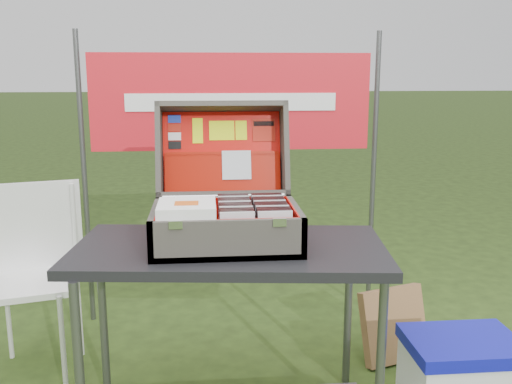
{
  "coord_description": "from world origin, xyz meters",
  "views": [
    {
      "loc": [
        -0.16,
        -2.2,
        1.47
      ],
      "look_at": [
        0.05,
        0.1,
        0.98
      ],
      "focal_mm": 40.0,
      "sensor_mm": 36.0,
      "label": 1
    }
  ],
  "objects": [
    {
      "name": "cardboard_box",
      "position": [
        0.8,
        0.46,
        0.19
      ],
      "size": [
        0.39,
        0.27,
        0.38
      ],
      "primitive_type": "cube",
      "rotation": [
        -0.28,
        0.0,
        0.32
      ],
      "color": "brown",
      "rests_on": "ground"
    },
    {
      "name": "songbook_2",
      "position": [
        -0.23,
        -0.06,
        0.95
      ],
      "size": [
        0.22,
        0.22,
        0.0
      ],
      "primitive_type": "cube",
      "color": "white",
      "rests_on": "suitcase_base_wall_front"
    },
    {
      "name": "table_leg_br",
      "position": [
        0.5,
        0.27,
        0.37
      ],
      "size": [
        0.04,
        0.04,
        0.74
      ],
      "primitive_type": "cylinder",
      "color": "#59595B",
      "rests_on": "ground"
    },
    {
      "name": "cd_left_3",
      "position": [
        -0.04,
        -0.08,
        0.89
      ],
      "size": [
        0.13,
        0.01,
        0.15
      ],
      "primitive_type": "cube",
      "color": "black",
      "rests_on": "suitcase_liner_floor"
    },
    {
      "name": "suitcase_latch_right",
      "position": [
        0.11,
        -0.19,
        0.93
      ],
      "size": [
        0.05,
        0.01,
        0.03
      ],
      "primitive_type": "cube",
      "color": "silver",
      "rests_on": "suitcase_base_wall_front"
    },
    {
      "name": "lid_sticker_cc_d",
      "position": [
        -0.29,
        0.41,
        1.14
      ],
      "size": [
        0.06,
        0.01,
        0.04
      ],
      "primitive_type": "cube",
      "rotation": [
        -1.83,
        0.0,
        0.0
      ],
      "color": "black",
      "rests_on": "suitcase_lid_liner"
    },
    {
      "name": "cd_right_0",
      "position": [
        0.1,
        -0.15,
        0.89
      ],
      "size": [
        0.13,
        0.01,
        0.15
      ],
      "primitive_type": "cube",
      "color": "silver",
      "rests_on": "suitcase_liner_floor"
    },
    {
      "name": "chair_upright_right",
      "position": [
        -0.83,
        0.67,
        0.7
      ],
      "size": [
        0.02,
        0.02,
        0.44
      ],
      "primitive_type": "cylinder",
      "color": "silver",
      "rests_on": "chair_seat"
    },
    {
      "name": "table_leg_fr",
      "position": [
        0.5,
        -0.24,
        0.37
      ],
      "size": [
        0.04,
        0.04,
        0.74
      ],
      "primitive_type": "cylinder",
      "color": "#59595B",
      "rests_on": "ground"
    },
    {
      "name": "suitcase_base_wall_right",
      "position": [
        0.2,
        0.02,
        0.86
      ],
      "size": [
        0.02,
        0.42,
        0.16
      ],
      "primitive_type": "cube",
      "color": "#655F55",
      "rests_on": "table_top"
    },
    {
      "name": "cd_right_4",
      "position": [
        0.1,
        -0.05,
        0.89
      ],
      "size": [
        0.13,
        0.01,
        0.15
      ],
      "primitive_type": "cube",
      "color": "silver",
      "rests_on": "suitcase_liner_floor"
    },
    {
      "name": "suitcase_liner_wall_back",
      "position": [
        -0.08,
        0.2,
        0.87
      ],
      "size": [
        0.54,
        0.01,
        0.13
      ],
      "primitive_type": "cube",
      "color": "red",
      "rests_on": "suitcase_base_bottom"
    },
    {
      "name": "cd_right_9",
      "position": [
        0.1,
        0.06,
        0.89
      ],
      "size": [
        0.13,
        0.01,
        0.15
      ],
      "primitive_type": "cube",
      "color": "black",
      "rests_on": "suitcase_liner_floor"
    },
    {
      "name": "lid_sticker_band_bar",
      "position": [
        0.12,
        0.43,
        1.24
      ],
      "size": [
        0.09,
        0.01,
        0.02
      ],
      "primitive_type": "cube",
      "rotation": [
        -1.83,
        0.0,
        0.0
      ],
      "color": "black",
      "rests_on": "suitcase_lid_liner"
    },
    {
      "name": "chair_leg_fr",
      "position": [
        -0.83,
        0.29,
        0.24
      ],
      "size": [
        0.02,
        0.02,
        0.48
      ],
      "primitive_type": "cylinder",
      "color": "silver",
      "rests_on": "ground"
    },
    {
      "name": "songbook_3",
      "position": [
        -0.23,
        -0.06,
        0.96
      ],
      "size": [
        0.22,
        0.22,
        0.0
      ],
      "primitive_type": "cube",
      "color": "white",
      "rests_on": "suitcase_base_wall_front"
    },
    {
      "name": "banner_post_left",
      "position": [
        -0.85,
        1.1,
        0.85
      ],
      "size": [
        0.03,
        0.03,
        1.7
      ],
      "primitive_type": "cylinder",
      "color": "#59595B",
      "rests_on": "ground"
    },
    {
      "name": "cd_left_11",
      "position": [
        -0.04,
        0.11,
        0.89
      ],
      "size": [
        0.13,
        0.01,
        0.15
      ],
      "primitive_type": "cube",
      "color": "black",
      "rests_on": "suitcase_liner_floor"
    },
    {
      "name": "suitcase_latch_left",
      "position": [
        -0.27,
        -0.19,
        0.93
      ],
      "size": [
        0.05,
        0.01,
        0.03
      ],
      "primitive_type": "cube",
      "color": "silver",
      "rests_on": "suitcase_base_wall_front"
    },
    {
      "name": "suitcase_pocket_cd",
      "position": [
        -0.01,
        0.35,
        1.06
      ],
      "size": [
        0.13,
        0.04,
        0.13
      ],
      "primitive_type": "cube",
      "rotation": [
        -1.83,
        0.0,
        0.0
      ],
      "color": "silver",
      "rests_on": "suitcase_lid_pocket"
    },
    {
      "name": "suitcase_lid_rim_near",
      "position": [
        -0.08,
        0.31,
        0.93
      ],
      "size": [
        0.59,
        0.16,
        0.06
      ],
      "primitive_type": "cube",
      "rotation": [
        -1.83,
        0.0,
        0.0
      ],
      "color": "#655F55",
      "rests_on": "suitcase_lid_back"
    },
    {
      "name": "suitcase_liner_wall_left",
      "position": [
        -0.35,
        0.02,
        0.87
      ],
      "size": [
        0.01,
        0.37,
        0.13
      ],
      "primitive_type": "cube",
      "color": "red",
      "rests_on": "suitcase_base_bottom"
    },
    {
      "name": "cd_right_3",
      "position": [
        0.1,
        -0.08,
        0.89
      ],
      "size": [
        0.13,
        0.01,
        0.15
      ],
      "primitive_type": "cube",
      "color": "black",
      "rests_on": "suitcase_liner_floor"
    },
    {
      "name": "suitcase_base_wall_left",
      "position": [
        -0.36,
        0.02,
        0.86
      ],
      "size": [
        0.02,
        0.42,
        0.16
      ],
      "primitive_type": "cube",
      "color": "#655F55",
      "rests_on": "table_top"
    },
    {
      "name": "lid_card_neon_main",
      "position": [
        -0.08,
        0.43,
        1.21
      ],
      "size": [
        0.12,
        0.03,
        0.09
      ],
      "primitive_type": "cube",
      "rotation": [
        -1.83,
        0.0,
        0.0
      ],
      "color": "#DAEF0A",
      "rests_on": "suitcase_lid_liner"
    },
    {
      "name": "suitcase_pocket_edge",
      "position": [
        -0.08,
        0.38,
        1.1
      ],
      "size": [
        0.51,
        0.02,
        0.02
      ],
      "primitive_type": "cube",
      "rotation": [
        -1.83,
        0.0,
        0.0
      ],
      "color": "#910C00",
      "rests_on": "suitcase_lid_pocket"
    },
    {
      "name": "banner_text",
      "position": [
        0.0,
        1.08,
        1.3
      ],
      "size": [
        1.2,
        0.0,
        0.1
      ],
      "primitive_type": "cube",
      "color": "white",
      "rests_on": "banner"
    },
    {
      "name": "cd_left_13",
      "position": [
        -0.04,
        0.15,
        0.89
      ],
      "size": [
        0.13,
        0.01,
        0.15
      ],
      "primitive_type": "cube",
      "color": "black",
      "rests_on": "suitcase_liner_floor"
    },
    {
      "name": "songbook_graphic",
      "position": [
        -0.23,
        -0.07,
        0.98
      ],
      "size": [
        0.09,
        0.07,
        0.0
      ],
      "primitive_type": "cube",
      "color": "#D85919",
      "rests_on": "songbook_7"
    },
    {
      "name": "cooler_lid",
      "position": [
        0.88,
        -0.13,
        0.38
      ],
      "size": [
        0.46,
        0.35,
        0.05
      ],
      "primitive_type": "cube",
      "rotation": [
        0.0,
        0.0,
        -0.0
      ],
      "color": "#1013A1",
      "rests_on": "cooler_body"
    },
    {
      "name": "cd_left_1",
      "position": [
        -0.04,
        -0.12,
        0.89
      ],
      "size": [
        0.13,
        0.01,
        0.15
      ],
      "primitive_type": "cube",
      "color": "black",
      "rests_on": "suitcase_liner_floor"
    },
    {
      "name": "songbook_0",
      "position": [
        -0.23,
        -0.06,
        0.94
      ],
      "size": [
        0.22,
        0.22,
        0.0
      ],
      "primitive_type": "cube",
      "color": "white",
      "rests_on": "suitcase_base_wall_front"
    },
    {
      "name": "cd_right_1",
      "position": [
        0.1,
        -0.12,
        0.89
      ],
      "size": [
        0.13,
        0.01,
        0.15
      ],
      "primitive_type": "cube",
      "color": "black",
      "rests_on": "suitcase_liner_floor"
    },
    {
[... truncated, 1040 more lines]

